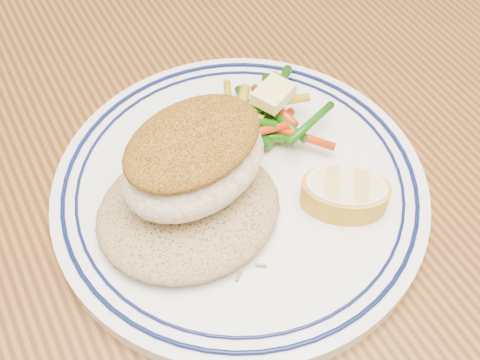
% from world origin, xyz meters
% --- Properties ---
extents(dining_table, '(1.50, 0.90, 0.75)m').
position_xyz_m(dining_table, '(0.00, 0.00, 0.65)').
color(dining_table, '#4B290F').
rests_on(dining_table, ground).
extents(plate, '(0.26, 0.26, 0.02)m').
position_xyz_m(plate, '(0.01, 0.01, 0.76)').
color(plate, white).
rests_on(plate, dining_table).
extents(rice_pilaf, '(0.12, 0.11, 0.02)m').
position_xyz_m(rice_pilaf, '(-0.03, -0.00, 0.78)').
color(rice_pilaf, olive).
rests_on(rice_pilaf, plate).
extents(fish_fillet, '(0.12, 0.10, 0.05)m').
position_xyz_m(fish_fillet, '(-0.02, 0.01, 0.81)').
color(fish_fillet, '#F2E6C8').
rests_on(fish_fillet, rice_pilaf).
extents(vegetable_pile, '(0.10, 0.09, 0.03)m').
position_xyz_m(vegetable_pile, '(0.05, 0.05, 0.78)').
color(vegetable_pile, '#BF3109').
rests_on(vegetable_pile, plate).
extents(butter_pat, '(0.03, 0.03, 0.01)m').
position_xyz_m(butter_pat, '(0.06, 0.05, 0.80)').
color(butter_pat, '#FFEC7C').
rests_on(butter_pat, vegetable_pile).
extents(lemon_wedge, '(0.08, 0.08, 0.02)m').
position_xyz_m(lemon_wedge, '(0.07, -0.04, 0.78)').
color(lemon_wedge, gold).
rests_on(lemon_wedge, plate).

